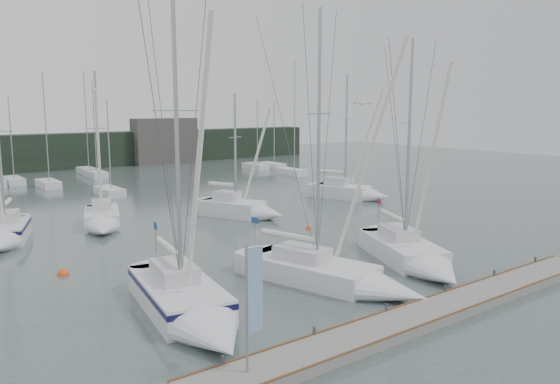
{
  "coord_description": "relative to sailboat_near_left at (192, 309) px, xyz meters",
  "views": [
    {
      "loc": [
        -18.72,
        -18.85,
        8.93
      ],
      "look_at": [
        -0.82,
        5.0,
        4.2
      ],
      "focal_mm": 35.0,
      "sensor_mm": 36.0,
      "label": 1
    }
  ],
  "objects": [
    {
      "name": "ground",
      "position": [
        8.7,
        -0.62,
        -0.6
      ],
      "size": [
        160.0,
        160.0,
        0.0
      ],
      "primitive_type": "plane",
      "color": "#455451",
      "rests_on": "ground"
    },
    {
      "name": "dock",
      "position": [
        8.7,
        -5.62,
        -0.4
      ],
      "size": [
        24.0,
        2.0,
        0.4
      ],
      "primitive_type": "cube",
      "color": "slate",
      "rests_on": "ground"
    },
    {
      "name": "far_treeline",
      "position": [
        8.7,
        61.38,
        1.9
      ],
      "size": [
        90.0,
        4.0,
        5.0
      ],
      "primitive_type": "cube",
      "color": "black",
      "rests_on": "ground"
    },
    {
      "name": "far_building_right",
      "position": [
        26.7,
        59.38,
        2.9
      ],
      "size": [
        10.0,
        3.0,
        7.0
      ],
      "primitive_type": "cube",
      "color": "#45423F",
      "rests_on": "ground"
    },
    {
      "name": "mast_forest",
      "position": [
        1.21,
        43.37,
        -0.13
      ],
      "size": [
        59.04,
        25.04,
        14.73
      ],
      "color": "silver",
      "rests_on": "ground"
    },
    {
      "name": "sailboat_near_left",
      "position": [
        0.0,
        0.0,
        0.0
      ],
      "size": [
        4.52,
        10.35,
        14.77
      ],
      "rotation": [
        0.0,
        0.0,
        -0.17
      ],
      "color": "silver",
      "rests_on": "ground"
    },
    {
      "name": "sailboat_near_center",
      "position": [
        8.05,
        -0.82,
        -0.1
      ],
      "size": [
        5.43,
        10.37,
        14.57
      ],
      "rotation": [
        0.0,
        0.0,
        0.27
      ],
      "color": "silver",
      "rests_on": "ground"
    },
    {
      "name": "sailboat_near_right",
      "position": [
        13.65,
        -0.62,
        -0.08
      ],
      "size": [
        6.44,
        9.78,
        13.56
      ],
      "rotation": [
        0.0,
        0.0,
        -0.42
      ],
      "color": "silver",
      "rests_on": "ground"
    },
    {
      "name": "sailboat_mid_a",
      "position": [
        -3.68,
        18.87,
        0.01
      ],
      "size": [
        4.67,
        7.43,
        12.17
      ],
      "rotation": [
        0.0,
        0.0,
        -0.34
      ],
      "color": "silver",
      "rests_on": "ground"
    },
    {
      "name": "sailboat_mid_b",
      "position": [
        2.97,
        19.48,
        -0.04
      ],
      "size": [
        4.6,
        7.63,
        12.19
      ],
      "rotation": [
        0.0,
        0.0,
        -0.32
      ],
      "color": "silver",
      "rests_on": "ground"
    },
    {
      "name": "sailboat_mid_c",
      "position": [
        13.72,
        16.71,
        -0.01
      ],
      "size": [
        5.33,
        7.62,
        10.69
      ],
      "rotation": [
        0.0,
        0.0,
        0.43
      ],
      "color": "silver",
      "rests_on": "ground"
    },
    {
      "name": "sailboat_mid_e",
      "position": [
        26.93,
        17.67,
        -0.0
      ],
      "size": [
        5.38,
        7.97,
        12.67
      ],
      "rotation": [
        0.0,
        0.0,
        0.41
      ],
      "color": "silver",
      "rests_on": "ground"
    },
    {
      "name": "buoy_b",
      "position": [
        15.16,
        10.58,
        -0.6
      ],
      "size": [
        0.44,
        0.44,
        0.44
      ],
      "primitive_type": "sphere",
      "color": "#ED4B15",
      "rests_on": "ground"
    },
    {
      "name": "buoy_c",
      "position": [
        -2.43,
        9.99,
        -0.6
      ],
      "size": [
        0.63,
        0.63,
        0.63
      ],
      "primitive_type": "sphere",
      "color": "#ED4B15",
      "rests_on": "ground"
    },
    {
      "name": "dock_banner",
      "position": [
        -0.73,
        -5.61,
        2.29
      ],
      "size": [
        0.64,
        0.08,
        4.22
      ],
      "rotation": [
        0.0,
        0.0,
        -0.03
      ],
      "color": "#94979C",
      "rests_on": "dock"
    },
    {
      "name": "seagull",
      "position": [
        8.45,
        -1.26,
        8.45
      ],
      "size": [
        0.92,
        0.42,
        0.18
      ],
      "rotation": [
        0.0,
        0.0,
        -0.13
      ],
      "color": "white",
      "rests_on": "ground"
    }
  ]
}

